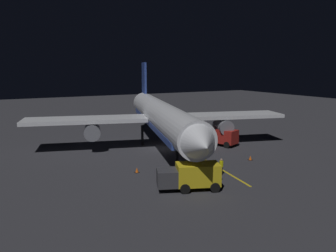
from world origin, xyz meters
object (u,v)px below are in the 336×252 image
(airliner, at_px, (160,116))
(baggage_truck, at_px, (191,176))
(traffic_cone_near_left, at_px, (250,158))
(traffic_cone_near_right, at_px, (182,152))
(catering_truck, at_px, (217,136))
(traffic_cone_under_wing, at_px, (137,170))
(ground_crew_worker, at_px, (221,167))

(airliner, height_order, baggage_truck, airliner)
(traffic_cone_near_left, bearing_deg, traffic_cone_near_right, -47.65)
(baggage_truck, relative_size, traffic_cone_near_right, 10.98)
(catering_truck, height_order, traffic_cone_under_wing, catering_truck)
(baggage_truck, bearing_deg, traffic_cone_near_left, -156.61)
(baggage_truck, bearing_deg, airliner, -106.87)
(ground_crew_worker, relative_size, traffic_cone_near_right, 3.16)
(traffic_cone_near_right, relative_size, traffic_cone_under_wing, 1.00)
(baggage_truck, bearing_deg, catering_truck, -133.55)
(traffic_cone_under_wing, bearing_deg, baggage_truck, 109.46)
(baggage_truck, distance_m, catering_truck, 18.81)
(baggage_truck, relative_size, traffic_cone_under_wing, 10.98)
(baggage_truck, height_order, ground_crew_worker, baggage_truck)
(traffic_cone_near_left, bearing_deg, baggage_truck, 23.39)
(baggage_truck, xyz_separation_m, traffic_cone_near_right, (-5.69, -11.40, -0.99))
(ground_crew_worker, xyz_separation_m, traffic_cone_near_right, (-0.70, -9.28, -0.64))
(airliner, height_order, traffic_cone_near_left, airliner)
(catering_truck, bearing_deg, baggage_truck, 46.45)
(airliner, height_order, ground_crew_worker, airliner)
(catering_truck, distance_m, ground_crew_worker, 14.01)
(baggage_truck, distance_m, ground_crew_worker, 5.43)
(airliner, bearing_deg, traffic_cone_near_right, 102.02)
(ground_crew_worker, bearing_deg, traffic_cone_near_left, -156.31)
(ground_crew_worker, distance_m, traffic_cone_near_left, 7.17)
(traffic_cone_near_left, height_order, traffic_cone_under_wing, same)
(airliner, distance_m, baggage_truck, 16.75)
(traffic_cone_near_left, bearing_deg, airliner, -57.80)
(airliner, distance_m, catering_truck, 9.05)
(ground_crew_worker, distance_m, traffic_cone_under_wing, 8.90)
(traffic_cone_under_wing, bearing_deg, traffic_cone_near_right, -151.36)
(ground_crew_worker, relative_size, traffic_cone_near_left, 3.16)
(ground_crew_worker, bearing_deg, traffic_cone_under_wing, -33.00)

